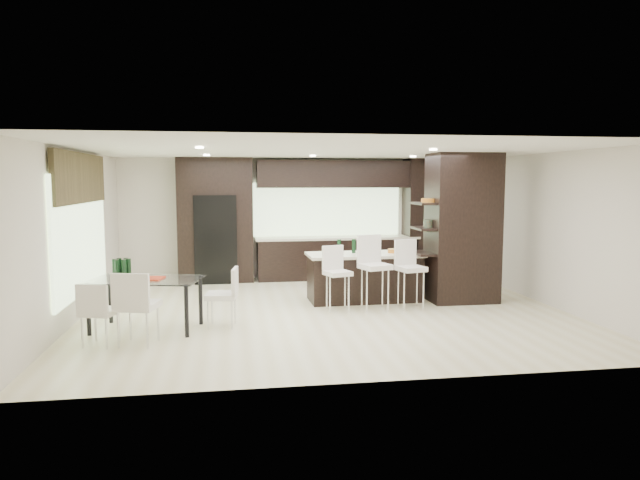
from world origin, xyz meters
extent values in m
plane|color=beige|center=(0.00, 0.00, 0.00)|extent=(8.00, 8.00, 0.00)
cube|color=silver|center=(0.00, 3.50, 1.35)|extent=(8.00, 0.02, 2.70)
cube|color=silver|center=(-4.00, 0.00, 1.35)|extent=(0.02, 7.00, 2.70)
cube|color=silver|center=(4.00, 0.00, 1.35)|extent=(0.02, 7.00, 2.70)
cube|color=white|center=(0.00, 0.00, 2.70)|extent=(8.00, 7.00, 0.02)
cube|color=#B2D199|center=(-3.96, 0.20, 1.35)|extent=(0.04, 3.20, 1.90)
cube|color=#B2D199|center=(0.60, 3.46, 1.55)|extent=(3.40, 0.04, 1.20)
cube|color=brown|center=(-3.93, 0.20, 2.25)|extent=(0.08, 3.00, 0.80)
cube|color=white|center=(0.00, 0.25, 2.68)|extent=(4.00, 3.00, 0.02)
cube|color=black|center=(0.50, 3.17, 1.35)|extent=(6.80, 0.68, 2.70)
cube|color=black|center=(-1.90, 3.12, 0.95)|extent=(0.90, 0.68, 1.90)
cube|color=black|center=(2.60, 0.40, 1.35)|extent=(1.20, 0.80, 2.70)
cube|color=black|center=(0.85, 0.71, 0.44)|extent=(2.11, 0.94, 0.87)
cube|color=white|center=(0.20, -0.03, 0.45)|extent=(0.50, 0.50, 0.89)
cube|color=white|center=(0.85, -0.07, 0.52)|extent=(0.57, 0.57, 1.03)
cube|color=white|center=(1.49, -0.05, 0.48)|extent=(0.52, 0.52, 0.96)
cube|color=black|center=(1.31, 1.46, 0.22)|extent=(1.17, 0.45, 0.45)
cube|color=white|center=(-2.83, -0.82, 0.38)|extent=(1.74, 1.22, 0.76)
cube|color=white|center=(-2.83, -1.60, 0.47)|extent=(0.61, 0.61, 0.93)
cube|color=white|center=(-3.32, -1.56, 0.40)|extent=(0.54, 0.54, 0.80)
cube|color=white|center=(-1.73, -0.82, 0.42)|extent=(0.51, 0.51, 0.83)
camera|label=1|loc=(-1.57, -9.42, 2.22)|focal=32.00mm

